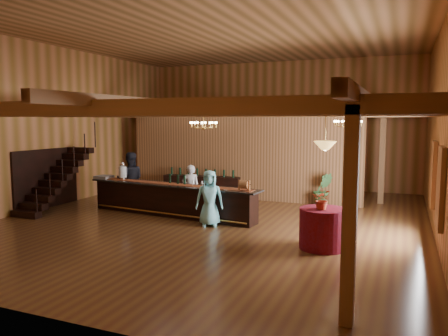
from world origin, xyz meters
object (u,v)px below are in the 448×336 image
at_px(beverage_dispenser, 123,171).
at_px(backbar_shelf, 202,187).
at_px(raffle_drum, 244,185).
at_px(chandelier_right, 348,123).
at_px(round_table, 323,229).
at_px(staff_second, 130,180).
at_px(pendant_lamp, 325,146).
at_px(guest, 210,198).
at_px(floor_plant, 323,190).
at_px(bartender, 191,188).
at_px(chandelier_left, 204,125).
at_px(tasting_bar, 172,200).

height_order(beverage_dispenser, backbar_shelf, beverage_dispenser).
relative_size(raffle_drum, chandelier_right, 0.43).
relative_size(round_table, staff_second, 0.58).
bearing_deg(pendant_lamp, guest, 163.85).
bearing_deg(floor_plant, guest, -122.10).
bearing_deg(raffle_drum, bartender, 154.82).
distance_m(chandelier_left, pendant_lamp, 4.18).
xyz_separation_m(round_table, bartender, (-4.65, 2.44, 0.30)).
bearing_deg(beverage_dispenser, floor_plant, 25.47).
xyz_separation_m(bartender, staff_second, (-2.28, -0.05, 0.17)).
bearing_deg(chandelier_left, floor_plant, 47.62).
relative_size(backbar_shelf, staff_second, 1.59).
relative_size(beverage_dispenser, round_table, 0.55).
xyz_separation_m(round_table, chandelier_right, (0.12, 3.24, 2.41)).
height_order(tasting_bar, bartender, bartender).
bearing_deg(round_table, bartender, 152.35).
bearing_deg(guest, bartender, 112.33).
distance_m(raffle_drum, chandelier_right, 3.59).
relative_size(pendant_lamp, bartender, 0.58).
relative_size(tasting_bar, guest, 3.79).
distance_m(chandelier_right, staff_second, 7.36).
distance_m(chandelier_left, guest, 2.22).
bearing_deg(beverage_dispenser, chandelier_left, -6.25).
xyz_separation_m(pendant_lamp, guest, (-3.32, 0.96, -1.61)).
bearing_deg(chandelier_left, raffle_drum, -10.52).
distance_m(chandelier_left, floor_plant, 4.95).
xyz_separation_m(beverage_dispenser, floor_plant, (6.12, 2.92, -0.69)).
bearing_deg(guest, floor_plant, 38.23).
height_order(backbar_shelf, floor_plant, floor_plant).
relative_size(chandelier_right, pendant_lamp, 0.89).
relative_size(backbar_shelf, floor_plant, 2.54).
height_order(guest, floor_plant, guest).
bearing_deg(tasting_bar, pendant_lamp, -12.84).
height_order(beverage_dispenser, chandelier_right, chandelier_right).
height_order(round_table, staff_second, staff_second).
height_order(bartender, staff_second, staff_second).
distance_m(chandelier_left, staff_second, 3.72).
xyz_separation_m(round_table, floor_plant, (-0.84, 4.92, 0.12)).
bearing_deg(beverage_dispenser, chandelier_right, 9.91).
xyz_separation_m(beverage_dispenser, chandelier_left, (3.15, -0.34, 1.56)).
distance_m(bartender, floor_plant, 4.55).
bearing_deg(beverage_dispenser, raffle_drum, -7.55).
bearing_deg(backbar_shelf, beverage_dispenser, -123.44).
height_order(chandelier_right, guest, chandelier_right).
distance_m(tasting_bar, chandelier_right, 5.81).
height_order(pendant_lamp, floor_plant, pendant_lamp).
height_order(round_table, chandelier_left, chandelier_left).
xyz_separation_m(staff_second, guest, (3.61, -1.42, -0.15)).
bearing_deg(staff_second, pendant_lamp, 127.74).
height_order(chandelier_left, staff_second, chandelier_left).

